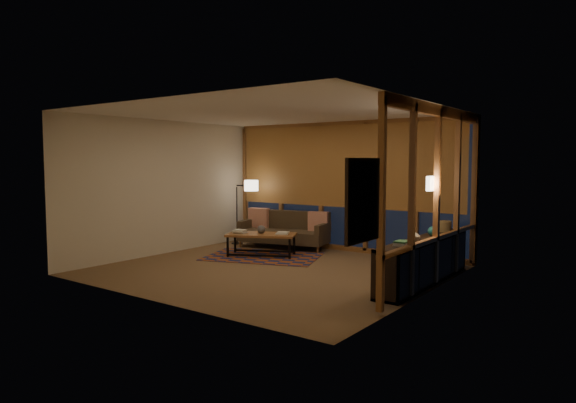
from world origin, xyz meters
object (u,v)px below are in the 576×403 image
Objects in this scene: coffee_table at (261,245)px; bookshelf at (424,261)px; sofa at (284,230)px; floor_lamp at (237,212)px.

bookshelf is (3.46, -0.29, 0.13)m from coffee_table.
bookshelf reaches higher than coffee_table.
bookshelf is at bearing -31.70° from sofa.
sofa reaches higher than coffee_table.
floor_lamp is at bearing 166.69° from bookshelf.
sofa is at bearing 75.36° from coffee_table.
coffee_table is at bearing -90.68° from sofa.
sofa is 1.06m from coffee_table.
sofa is 0.68× the size of bookshelf.
sofa is 3.89m from bookshelf.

